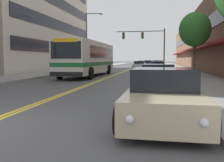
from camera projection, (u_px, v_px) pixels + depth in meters
The scene contains 18 objects.
ground_plane at pixel (132, 68), 42.28m from camera, with size 240.00×240.00×0.00m, color #4C4C4F.
sidewalk_left at pixel (90, 68), 43.60m from camera, with size 3.82×106.00×0.13m.
sidewalk_right at pixel (177, 68), 40.95m from camera, with size 3.82×106.00×0.13m.
centre_line at pixel (132, 68), 42.28m from camera, with size 0.34×106.00×0.01m.
storefront_row_right at pixel (217, 42), 39.48m from camera, with size 9.10×68.00×8.67m.
city_bus at pixel (89, 57), 23.88m from camera, with size 2.87×12.18×3.16m.
car_dark_grey_parked_left_mid at pixel (96, 66), 35.79m from camera, with size 2.00×4.44×1.33m.
car_beige_parked_right_foreground at pixel (163, 98), 6.44m from camera, with size 2.09×4.28×1.38m.
car_champagne_parked_right_mid at pixel (157, 67), 30.47m from camera, with size 1.98×4.57×1.32m.
car_silver_parked_right_far at pixel (158, 78), 13.38m from camera, with size 2.12×4.90×1.34m.
car_black_parked_right_end at pixel (157, 65), 40.00m from camera, with size 2.12×4.20×1.38m.
car_white_moving_lead at pixel (139, 65), 40.91m from camera, with size 2.09×4.38×1.27m.
car_slate_blue_moving_second at pixel (142, 63), 55.98m from camera, with size 2.06×4.20×1.25m.
car_navy_moving_third at pixel (148, 63), 61.90m from camera, with size 2.12×4.70×1.27m.
traffic_signal_mast at pixel (147, 40), 36.49m from camera, with size 7.11×0.38×6.00m.
street_lamp_left_far at pixel (89, 36), 33.87m from camera, with size 2.40×0.28×7.85m.
street_tree_right_mid at pixel (195, 30), 21.08m from camera, with size 2.65×2.65×5.44m.
fire_hydrant at pixel (189, 79), 13.29m from camera, with size 0.28×0.20×0.85m.
Camera 1 is at (4.28, -5.22, 1.63)m, focal length 40.00 mm.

